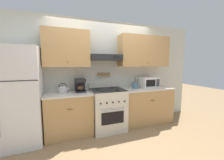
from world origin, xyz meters
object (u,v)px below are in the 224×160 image
at_px(stove_range, 108,109).
at_px(utensil_crock, 135,85).
at_px(tea_kettle, 63,89).
at_px(coffee_maker, 80,85).
at_px(refrigerator, 22,97).
at_px(microwave, 149,82).

bearing_deg(stove_range, utensil_crock, 8.41).
xyz_separation_m(tea_kettle, utensil_crock, (1.72, 0.00, -0.01)).
xyz_separation_m(coffee_maker, utensil_crock, (1.36, -0.03, -0.07)).
relative_size(refrigerator, tea_kettle, 7.83).
bearing_deg(refrigerator, coffee_maker, 7.73).
relative_size(stove_range, refrigerator, 0.57).
xyz_separation_m(stove_range, coffee_maker, (-0.60, 0.14, 0.57)).
height_order(coffee_maker, utensil_crock, utensil_crock).
xyz_separation_m(stove_range, refrigerator, (-1.68, -0.01, 0.44)).
height_order(refrigerator, utensil_crock, refrigerator).
xyz_separation_m(stove_range, tea_kettle, (-0.96, 0.11, 0.51)).
bearing_deg(refrigerator, tea_kettle, 9.33).
relative_size(coffee_maker, microwave, 0.65).
bearing_deg(coffee_maker, utensil_crock, -1.20).
height_order(refrigerator, microwave, refrigerator).
bearing_deg(microwave, stove_range, -173.71).
bearing_deg(stove_range, tea_kettle, 173.26).
height_order(tea_kettle, utensil_crock, utensil_crock).
distance_m(refrigerator, tea_kettle, 0.73).
bearing_deg(tea_kettle, refrigerator, -170.67).
bearing_deg(coffee_maker, microwave, -0.34).
xyz_separation_m(refrigerator, tea_kettle, (0.72, 0.12, 0.07)).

